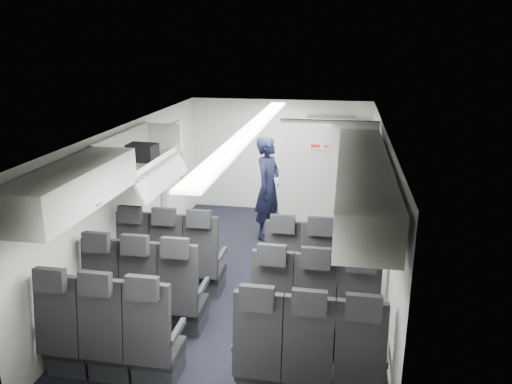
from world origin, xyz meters
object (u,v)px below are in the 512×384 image
(galley_unit, at_px, (329,168))
(boarding_door, at_px, (173,178))
(flight_attendant, at_px, (268,188))
(seat_row_mid, at_px, (228,303))
(seat_row_front, at_px, (244,268))
(carry_on_bag, at_px, (142,153))
(seat_row_rear, at_px, (206,351))

(galley_unit, distance_m, boarding_door, 2.84)
(flight_attendant, bearing_deg, seat_row_mid, -163.19)
(seat_row_front, distance_m, carry_on_bag, 2.04)
(seat_row_mid, relative_size, galley_unit, 1.75)
(carry_on_bag, bearing_deg, boarding_door, 101.70)
(galley_unit, xyz_separation_m, flight_attendant, (-0.94, -1.18, -0.08))
(carry_on_bag, bearing_deg, galley_unit, 55.35)
(seat_row_mid, distance_m, flight_attendant, 3.01)
(seat_row_rear, height_order, boarding_door, boarding_door)
(seat_row_mid, bearing_deg, carry_on_bag, 138.32)
(seat_row_rear, xyz_separation_m, boarding_door, (-1.64, 3.89, 0.55))
(seat_row_front, distance_m, flight_attendant, 2.13)
(galley_unit, bearing_deg, flight_attendant, -128.66)
(seat_row_rear, bearing_deg, flight_attendant, 89.87)
(seat_row_front, height_order, flight_attendant, flight_attendant)
(seat_row_mid, relative_size, boarding_door, 1.79)
(flight_attendant, xyz_separation_m, carry_on_bag, (-1.46, -1.69, 0.92))
(seat_row_front, xyz_separation_m, flight_attendant, (0.01, 2.08, 0.46))
(seat_row_rear, bearing_deg, carry_on_bag, 123.48)
(seat_row_mid, height_order, seat_row_rear, same)
(seat_row_rear, height_order, carry_on_bag, carry_on_bag)
(seat_row_rear, height_order, flight_attendant, flight_attendant)
(galley_unit, xyz_separation_m, carry_on_bag, (-2.40, -2.86, 0.84))
(boarding_door, distance_m, carry_on_bag, 1.90)
(seat_row_mid, distance_m, galley_unit, 4.30)
(seat_row_front, xyz_separation_m, seat_row_rear, (0.00, -1.80, 0.00))
(galley_unit, relative_size, boarding_door, 1.02)
(galley_unit, bearing_deg, seat_row_rear, -100.65)
(seat_row_mid, xyz_separation_m, boarding_door, (-1.64, 2.99, 0.55))
(seat_row_front, bearing_deg, galley_unit, 73.72)
(galley_unit, height_order, flight_attendant, galley_unit)
(seat_row_rear, xyz_separation_m, carry_on_bag, (-1.45, 2.19, 1.39))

